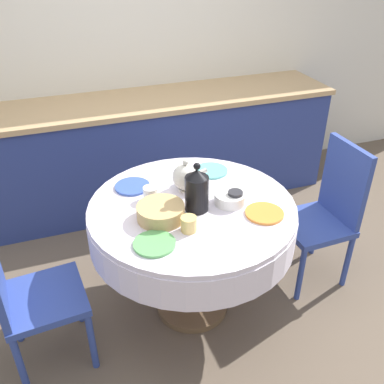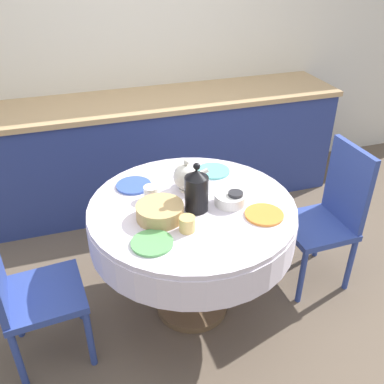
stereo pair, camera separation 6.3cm
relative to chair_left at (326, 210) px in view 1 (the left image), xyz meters
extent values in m
plane|color=brown|center=(-0.91, -0.02, -0.51)|extent=(12.00, 12.00, 0.00)
cube|color=silver|center=(-0.91, 1.65, 0.79)|extent=(7.00, 0.05, 2.60)
cube|color=navy|center=(-0.91, 1.32, -0.08)|extent=(3.20, 0.60, 0.86)
cube|color=tan|center=(-0.91, 1.32, 0.37)|extent=(3.24, 0.64, 0.04)
cylinder|color=brown|center=(-0.91, -0.02, -0.49)|extent=(0.44, 0.44, 0.04)
cylinder|color=brown|center=(-0.91, -0.02, -0.22)|extent=(0.11, 0.11, 0.51)
cylinder|color=silver|center=(-0.91, -0.02, 0.13)|extent=(1.13, 1.13, 0.18)
cylinder|color=silver|center=(-0.91, -0.02, 0.24)|extent=(1.12, 1.12, 0.03)
cube|color=#2D428E|center=(-0.08, 0.00, -0.09)|extent=(0.41, 0.41, 0.04)
cube|color=#2D428E|center=(0.10, 0.00, 0.18)|extent=(0.05, 0.38, 0.51)
cylinder|color=#2D428E|center=(-0.25, -0.18, -0.31)|extent=(0.04, 0.04, 0.40)
cylinder|color=#2D428E|center=(-0.26, 0.17, -0.31)|extent=(0.04, 0.04, 0.40)
cylinder|color=#2D428E|center=(0.10, -0.17, -0.31)|extent=(0.04, 0.04, 0.40)
cylinder|color=#2D428E|center=(0.09, 0.18, -0.31)|extent=(0.04, 0.04, 0.40)
cube|color=#2D428E|center=(-1.74, -0.10, -0.09)|extent=(0.43, 0.43, 0.04)
cylinder|color=#2D428E|center=(-1.58, 0.10, -0.31)|extent=(0.04, 0.04, 0.40)
cylinder|color=#2D428E|center=(-1.55, -0.26, -0.31)|extent=(0.04, 0.04, 0.40)
cylinder|color=#2D428E|center=(-1.93, 0.07, -0.31)|extent=(0.04, 0.04, 0.40)
cylinder|color=#2D428E|center=(-1.90, -0.29, -0.31)|extent=(0.04, 0.04, 0.40)
cylinder|color=#5BA85B|center=(-1.19, -0.29, 0.26)|extent=(0.20, 0.20, 0.01)
cylinder|color=#DBB766|center=(-1.00, -0.23, 0.29)|extent=(0.08, 0.08, 0.08)
cylinder|color=orange|center=(-0.59, -0.23, 0.26)|extent=(0.20, 0.20, 0.01)
cylinder|color=#28282D|center=(-0.69, -0.09, 0.29)|extent=(0.08, 0.08, 0.08)
cylinder|color=#3856AD|center=(-1.17, 0.26, 0.26)|extent=(0.20, 0.20, 0.01)
cylinder|color=white|center=(-1.11, 0.10, 0.29)|extent=(0.08, 0.08, 0.08)
cylinder|color=#60BCB7|center=(-0.68, 0.28, 0.26)|extent=(0.20, 0.20, 0.01)
cylinder|color=#5BA39E|center=(-0.86, 0.20, 0.29)|extent=(0.08, 0.08, 0.08)
cylinder|color=black|center=(-0.90, -0.07, 0.35)|extent=(0.12, 0.12, 0.19)
cone|color=black|center=(-0.90, -0.07, 0.46)|extent=(0.11, 0.11, 0.04)
sphere|color=black|center=(-0.90, -0.07, 0.51)|extent=(0.04, 0.04, 0.04)
cylinder|color=silver|center=(-0.89, 0.13, 0.26)|extent=(0.08, 0.08, 0.01)
sphere|color=silver|center=(-0.89, 0.13, 0.34)|extent=(0.15, 0.15, 0.15)
cylinder|color=silver|center=(-0.81, 0.13, 0.34)|extent=(0.09, 0.03, 0.05)
sphere|color=silver|center=(-0.89, 0.13, 0.43)|extent=(0.03, 0.03, 0.03)
cylinder|color=tan|center=(-1.10, -0.09, 0.29)|extent=(0.24, 0.24, 0.08)
cylinder|color=silver|center=(-0.71, -0.07, 0.28)|extent=(0.17, 0.17, 0.06)
camera|label=1|loc=(-1.55, -1.83, 1.51)|focal=40.00mm
camera|label=2|loc=(-1.49, -1.85, 1.51)|focal=40.00mm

